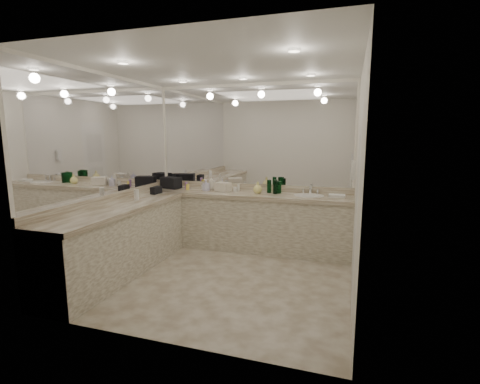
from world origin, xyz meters
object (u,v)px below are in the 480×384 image
(hand_towel, at_px, (337,196))
(soap_bottle_c, at_px, (258,187))
(wall_phone, at_px, (353,170))
(black_toiletry_bag, at_px, (171,183))
(sink, at_px, (309,196))
(soap_bottle_a, at_px, (211,183))
(cream_cosmetic_case, at_px, (223,187))
(soap_bottle_b, at_px, (206,185))

(hand_towel, xyz_separation_m, soap_bottle_c, (-1.19, -0.01, 0.07))
(wall_phone, bearing_deg, black_toiletry_bag, 169.98)
(sink, xyz_separation_m, soap_bottle_a, (-1.60, 0.10, 0.12))
(cream_cosmetic_case, bearing_deg, soap_bottle_c, 20.93)
(black_toiletry_bag, height_order, hand_towel, black_toiletry_bag)
(soap_bottle_c, bearing_deg, soap_bottle_a, 172.47)
(black_toiletry_bag, distance_m, cream_cosmetic_case, 0.94)
(soap_bottle_c, bearing_deg, wall_phone, -19.42)
(wall_phone, xyz_separation_m, soap_bottle_c, (-1.39, 0.49, -0.36))
(wall_phone, distance_m, soap_bottle_a, 2.31)
(wall_phone, bearing_deg, sink, 140.43)
(hand_towel, height_order, soap_bottle_a, soap_bottle_a)
(sink, height_order, soap_bottle_c, soap_bottle_c)
(soap_bottle_a, bearing_deg, black_toiletry_bag, -173.07)
(sink, height_order, wall_phone, wall_phone)
(sink, relative_size, soap_bottle_c, 2.44)
(soap_bottle_c, bearing_deg, soap_bottle_b, -178.44)
(hand_towel, relative_size, soap_bottle_b, 1.25)
(cream_cosmetic_case, xyz_separation_m, hand_towel, (1.75, 0.02, -0.05))
(sink, height_order, hand_towel, hand_towel)
(soap_bottle_b, distance_m, soap_bottle_c, 0.86)
(wall_phone, distance_m, hand_towel, 0.69)
(hand_towel, distance_m, soap_bottle_b, 2.04)
(hand_towel, xyz_separation_m, soap_bottle_a, (-2.00, 0.09, 0.09))
(soap_bottle_a, bearing_deg, soap_bottle_c, -7.53)
(cream_cosmetic_case, xyz_separation_m, soap_bottle_b, (-0.29, -0.02, 0.02))
(black_toiletry_bag, bearing_deg, soap_bottle_b, -4.02)
(sink, bearing_deg, soap_bottle_b, -178.82)
(sink, xyz_separation_m, wall_phone, (0.61, -0.50, 0.46))
(hand_towel, height_order, soap_bottle_b, soap_bottle_b)
(wall_phone, relative_size, hand_towel, 1.04)
(black_toiletry_bag, bearing_deg, sink, -0.30)
(sink, xyz_separation_m, soap_bottle_b, (-1.64, -0.03, 0.10))
(sink, height_order, cream_cosmetic_case, cream_cosmetic_case)
(soap_bottle_a, bearing_deg, soap_bottle_b, -107.43)
(black_toiletry_bag, distance_m, soap_bottle_a, 0.70)
(cream_cosmetic_case, relative_size, soap_bottle_c, 1.36)
(sink, relative_size, black_toiletry_bag, 1.39)
(soap_bottle_b, bearing_deg, sink, 1.18)
(soap_bottle_a, height_order, soap_bottle_b, soap_bottle_a)
(cream_cosmetic_case, relative_size, soap_bottle_b, 1.33)
(cream_cosmetic_case, height_order, hand_towel, cream_cosmetic_case)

